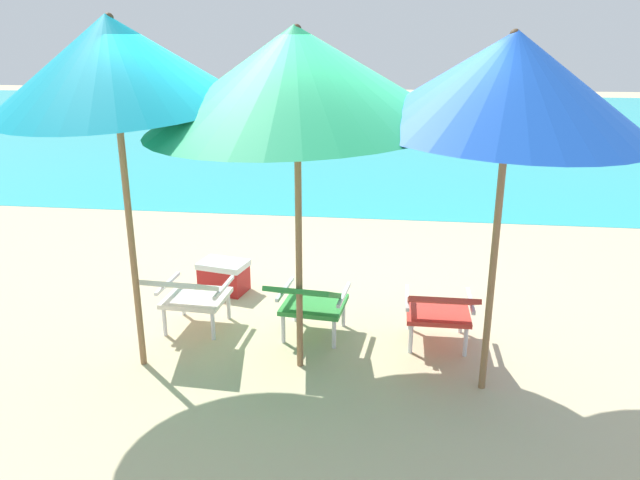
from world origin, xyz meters
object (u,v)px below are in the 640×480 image
(lounge_chair_center, at_px, (309,299))
(beach_umbrella_center, at_px, (297,77))
(beach_umbrella_right, at_px, (511,82))
(lounge_chair_left, at_px, (188,293))
(lounge_chair_right, at_px, (440,307))
(cooler_box, at_px, (224,276))
(beach_umbrella_left, at_px, (113,62))

(lounge_chair_center, bearing_deg, beach_umbrella_center, -93.36)
(beach_umbrella_right, bearing_deg, beach_umbrella_center, 173.81)
(lounge_chair_left, distance_m, lounge_chair_right, 2.11)
(lounge_chair_right, relative_size, beach_umbrella_right, 0.33)
(lounge_chair_center, height_order, beach_umbrella_right, beach_umbrella_right)
(beach_umbrella_right, xyz_separation_m, cooler_box, (-2.39, 1.52, -2.05))
(lounge_chair_left, bearing_deg, lounge_chair_center, -0.51)
(lounge_chair_center, distance_m, beach_umbrella_center, 1.86)
(lounge_chair_right, distance_m, beach_umbrella_right, 1.90)
(lounge_chair_right, xyz_separation_m, cooler_box, (-2.09, 1.01, -0.24))
(beach_umbrella_left, bearing_deg, beach_umbrella_center, 5.90)
(lounge_chair_center, distance_m, cooler_box, 1.44)
(lounge_chair_left, relative_size, beach_umbrella_center, 0.29)
(lounge_chair_left, xyz_separation_m, cooler_box, (0.03, 0.98, -0.24))
(lounge_chair_center, height_order, beach_umbrella_left, beach_umbrella_left)
(lounge_chair_left, height_order, lounge_chair_center, same)
(lounge_chair_left, xyz_separation_m, beach_umbrella_center, (1.02, -0.38, 1.82))
(lounge_chair_right, relative_size, beach_umbrella_left, 0.32)
(beach_umbrella_center, relative_size, cooler_box, 5.84)
(lounge_chair_left, bearing_deg, cooler_box, 88.39)
(lounge_chair_center, xyz_separation_m, lounge_chair_right, (1.07, -0.02, 0.00))
(lounge_chair_left, relative_size, lounge_chair_right, 1.03)
(beach_umbrella_center, xyz_separation_m, cooler_box, (-1.00, 1.37, -2.06))
(lounge_chair_center, bearing_deg, beach_umbrella_left, -158.38)
(lounge_chair_center, relative_size, beach_umbrella_left, 0.34)
(cooler_box, bearing_deg, beach_umbrella_center, -53.88)
(lounge_chair_left, height_order, lounge_chair_right, same)
(lounge_chair_left, distance_m, cooler_box, 1.01)
(beach_umbrella_right, bearing_deg, cooler_box, 147.59)
(lounge_chair_right, bearing_deg, cooler_box, 154.08)
(lounge_chair_left, height_order, cooler_box, lounge_chair_left)
(beach_umbrella_center, bearing_deg, lounge_chair_left, 159.51)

